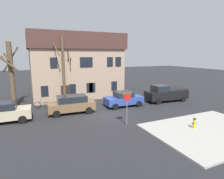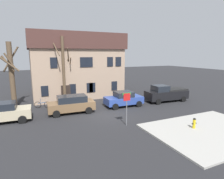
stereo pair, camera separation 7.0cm
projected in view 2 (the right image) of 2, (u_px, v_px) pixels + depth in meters
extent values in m
plane|color=#262628|center=(106.00, 115.00, 18.04)|extent=(120.00, 120.00, 0.00)
cube|color=#A8A59E|center=(210.00, 130.00, 14.16)|extent=(9.03, 6.52, 0.12)
cube|color=tan|center=(75.00, 72.00, 26.88)|extent=(11.62, 8.72, 6.40)
cube|color=#4C2D28|center=(74.00, 42.00, 26.10)|extent=(12.12, 9.22, 2.02)
cube|color=#2D231E|center=(66.00, 94.00, 22.45)|extent=(1.10, 0.12, 2.10)
cube|color=black|center=(45.00, 91.00, 21.40)|extent=(0.80, 0.08, 1.20)
cube|color=black|center=(73.00, 89.00, 22.69)|extent=(0.80, 0.08, 1.20)
cube|color=black|center=(90.00, 88.00, 23.57)|extent=(0.80, 0.08, 1.20)
cube|color=black|center=(92.00, 87.00, 23.70)|extent=(0.80, 0.08, 1.20)
cube|color=black|center=(114.00, 86.00, 24.95)|extent=(0.80, 0.08, 1.20)
cube|color=black|center=(54.00, 63.00, 21.28)|extent=(0.80, 0.08, 1.20)
cube|color=black|center=(83.00, 62.00, 22.67)|extent=(0.80, 0.08, 1.20)
cube|color=black|center=(90.00, 62.00, 22.99)|extent=(0.80, 0.08, 1.20)
cube|color=black|center=(110.00, 62.00, 24.11)|extent=(0.80, 0.08, 1.20)
cube|color=black|center=(118.00, 62.00, 24.58)|extent=(0.80, 0.08, 1.20)
cylinder|color=brown|center=(12.00, 76.00, 19.76)|extent=(0.52, 0.52, 7.03)
cylinder|color=brown|center=(8.00, 64.00, 18.97)|extent=(1.27, 0.57, 1.67)
cylinder|color=brown|center=(11.00, 59.00, 20.17)|extent=(1.76, 0.20, 2.75)
cylinder|color=brown|center=(10.00, 61.00, 19.07)|extent=(1.06, 0.21, 1.70)
cylinder|color=brown|center=(9.00, 64.00, 18.72)|extent=(1.85, 0.35, 1.63)
cylinder|color=brown|center=(64.00, 71.00, 21.57)|extent=(0.34, 0.34, 7.76)
cylinder|color=brown|center=(62.00, 60.00, 22.37)|extent=(2.30, 0.24, 1.36)
cylinder|color=brown|center=(68.00, 55.00, 21.34)|extent=(0.43, 1.25, 1.61)
cylinder|color=brown|center=(70.00, 62.00, 21.61)|extent=(0.33, 1.66, 1.06)
cylinder|color=brown|center=(55.00, 47.00, 20.51)|extent=(0.68, 1.77, 1.87)
cube|color=#C6B793|center=(3.00, 114.00, 15.94)|extent=(4.52, 2.01, 0.82)
cube|color=#1E232B|center=(2.00, 106.00, 15.81)|extent=(2.11, 1.70, 0.58)
cylinder|color=black|center=(22.00, 120.00, 15.73)|extent=(0.69, 0.25, 0.68)
cylinder|color=black|center=(24.00, 113.00, 17.41)|extent=(0.69, 0.25, 0.68)
cube|color=brown|center=(71.00, 106.00, 18.49)|extent=(4.57, 2.02, 0.81)
cube|color=#1E232B|center=(72.00, 99.00, 18.39)|extent=(2.85, 1.73, 0.62)
cylinder|color=black|center=(56.00, 114.00, 17.18)|extent=(0.69, 0.25, 0.68)
cylinder|color=black|center=(55.00, 109.00, 18.84)|extent=(0.69, 0.25, 0.68)
cylinder|color=black|center=(89.00, 110.00, 18.29)|extent=(0.69, 0.25, 0.68)
cylinder|color=black|center=(84.00, 106.00, 19.95)|extent=(0.69, 0.25, 0.68)
cube|color=#2D4799|center=(124.00, 100.00, 20.91)|extent=(4.25, 1.99, 0.77)
cube|color=#1E232B|center=(124.00, 94.00, 20.78)|extent=(1.98, 1.70, 0.58)
cylinder|color=black|center=(115.00, 107.00, 19.59)|extent=(0.69, 0.24, 0.68)
cylinder|color=black|center=(109.00, 102.00, 21.29)|extent=(0.69, 0.24, 0.68)
cylinder|color=black|center=(139.00, 104.00, 20.66)|extent=(0.69, 0.24, 0.68)
cylinder|color=black|center=(131.00, 100.00, 22.36)|extent=(0.69, 0.24, 0.68)
cube|color=black|center=(166.00, 95.00, 23.08)|extent=(5.41, 2.25, 1.03)
cube|color=#1E232B|center=(160.00, 88.00, 22.59)|extent=(1.80, 1.79, 0.70)
cube|color=black|center=(174.00, 89.00, 23.36)|extent=(2.87, 2.01, 0.20)
cylinder|color=black|center=(158.00, 102.00, 21.67)|extent=(0.69, 0.26, 0.68)
cylinder|color=black|center=(150.00, 98.00, 23.43)|extent=(0.69, 0.26, 0.68)
cylinder|color=black|center=(183.00, 99.00, 22.91)|extent=(0.69, 0.26, 0.68)
cylinder|color=black|center=(173.00, 96.00, 24.67)|extent=(0.69, 0.26, 0.68)
cylinder|color=gold|center=(194.00, 124.00, 14.41)|extent=(0.22, 0.22, 0.69)
sphere|color=black|center=(194.00, 119.00, 14.34)|extent=(0.21, 0.21, 0.21)
cylinder|color=black|center=(193.00, 124.00, 14.33)|extent=(0.10, 0.09, 0.09)
cylinder|color=black|center=(196.00, 123.00, 14.46)|extent=(0.10, 0.09, 0.09)
cylinder|color=slate|center=(127.00, 110.00, 15.11)|extent=(0.07, 0.07, 2.69)
cube|color=red|center=(127.00, 97.00, 14.89)|extent=(0.60, 0.03, 0.60)
cube|color=#1E8C38|center=(127.00, 94.00, 14.88)|extent=(0.76, 0.02, 0.18)
torus|color=black|center=(47.00, 105.00, 20.30)|extent=(0.69, 0.29, 0.71)
torus|color=black|center=(38.00, 105.00, 20.22)|extent=(0.69, 0.29, 0.71)
cylinder|color=#1E4C8C|center=(42.00, 103.00, 20.22)|extent=(0.95, 0.38, 0.19)
cylinder|color=#1E4C8C|center=(40.00, 101.00, 20.16)|extent=(0.10, 0.06, 0.45)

